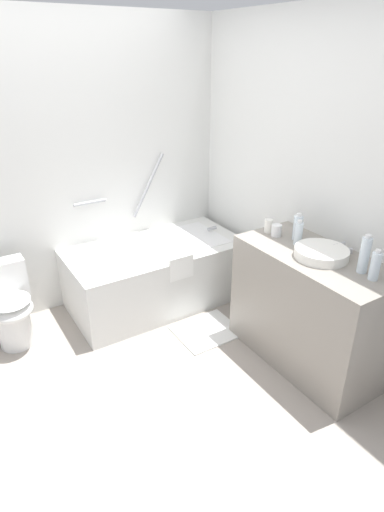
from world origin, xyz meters
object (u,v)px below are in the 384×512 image
at_px(bathtub, 156,272).
at_px(water_bottle_2, 298,227).
at_px(sink_faucet, 342,246).
at_px(sink_basin, 321,253).
at_px(toilet, 10,307).
at_px(water_bottle_0, 375,266).
at_px(bath_mat, 207,331).
at_px(water_bottle_3, 298,233).
at_px(drinking_glass_0, 277,230).
at_px(drinking_glass_1, 268,226).
at_px(water_bottle_1, 365,255).

distance_m(bathtub, water_bottle_2, 1.39).
bearing_deg(sink_faucet, sink_basin, -180.00).
xyz_separation_m(toilet, sink_basin, (1.80, -1.40, 0.57)).
height_order(sink_basin, sink_faucet, same).
xyz_separation_m(toilet, water_bottle_0, (1.84, -1.78, 0.63)).
height_order(bathtub, bath_mat, bathtub).
bearing_deg(water_bottle_3, drinking_glass_0, 98.20).
bearing_deg(drinking_glass_0, drinking_glass_1, 91.84).
height_order(toilet, sink_faucet, sink_faucet).
relative_size(sink_basin, sink_faucet, 2.34).
bearing_deg(sink_faucet, drinking_glass_0, 116.01).
bearing_deg(bath_mat, water_bottle_2, -37.58).
bearing_deg(water_bottle_2, bathtub, 121.20).
relative_size(water_bottle_2, bath_mat, 0.39).
bearing_deg(water_bottle_3, sink_basin, -94.95).
relative_size(toilet, water_bottle_3, 3.70).
xyz_separation_m(bathtub, toilet, (-1.25, 0.05, 0.03)).
bearing_deg(bathtub, drinking_glass_1, -56.86).
bearing_deg(toilet, bath_mat, 62.53).
xyz_separation_m(bathtub, water_bottle_1, (0.61, -1.63, 0.69)).
bearing_deg(sink_faucet, water_bottle_1, -117.66).
relative_size(sink_basin, water_bottle_2, 1.80).
bearing_deg(toilet, drinking_glass_1, 63.40).
xyz_separation_m(toilet, water_bottle_3, (1.82, -1.16, 0.63)).
bearing_deg(water_bottle_0, sink_basin, 95.77).
bearing_deg(drinking_glass_1, drinking_glass_0, -88.16).
relative_size(bathtub, bath_mat, 3.04).
relative_size(toilet, drinking_glass_0, 7.68).
xyz_separation_m(water_bottle_3, bath_mat, (-0.45, 0.46, -0.95)).
xyz_separation_m(water_bottle_0, water_bottle_2, (0.04, 0.68, 0.00)).
distance_m(sink_faucet, drinking_glass_1, 0.56).
height_order(sink_faucet, water_bottle_1, water_bottle_1).
bearing_deg(water_bottle_1, water_bottle_3, 93.96).
relative_size(sink_faucet, water_bottle_0, 0.77).
xyz_separation_m(bathtub, sink_faucet, (0.76, -1.35, 0.60)).
height_order(drinking_glass_1, bath_mat, drinking_glass_1).
relative_size(water_bottle_0, drinking_glass_1, 1.96).
xyz_separation_m(bathtub, drinking_glass_1, (0.54, -0.83, 0.62)).
relative_size(bathtub, water_bottle_2, 7.83).
bearing_deg(water_bottle_0, sink_faucet, 66.28).
bearing_deg(bath_mat, sink_faucet, -47.85).
relative_size(sink_faucet, water_bottle_2, 0.77).
distance_m(toilet, bath_mat, 1.58).
distance_m(bathtub, water_bottle_0, 1.94).
xyz_separation_m(drinking_glass_0, drinking_glass_1, (-0.00, 0.09, 0.01)).
xyz_separation_m(water_bottle_0, bath_mat, (-0.47, 1.07, -0.96)).
xyz_separation_m(sink_basin, bath_mat, (-0.43, 0.70, -0.90)).
relative_size(toilet, water_bottle_0, 3.42).
xyz_separation_m(bathtub, water_bottle_3, (0.57, -1.11, 0.66)).
xyz_separation_m(water_bottle_0, water_bottle_1, (0.02, 0.10, 0.03)).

